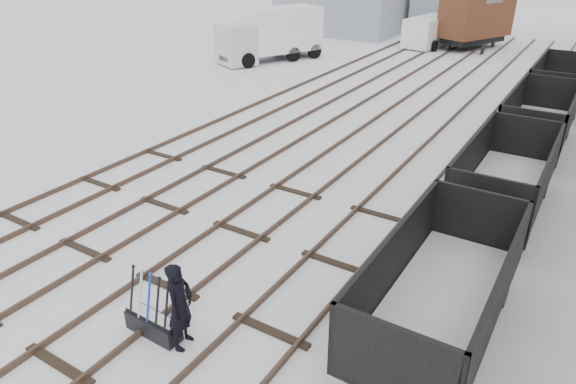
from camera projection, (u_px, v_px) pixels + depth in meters
name	position (u px, v px, depth m)	size (l,w,h in m)	color
ground	(167.00, 287.00, 12.38)	(120.00, 120.00, 0.00)	white
tracks	(384.00, 125.00, 22.75)	(13.90, 52.00, 0.16)	black
shed_left	(345.00, 7.00, 44.97)	(10.00, 8.00, 4.10)	#969EA9
shed_right	(461.00, 6.00, 43.68)	(7.00, 6.00, 4.50)	#969EA9
ground_frame	(153.00, 323.00, 10.79)	(1.31, 0.45, 1.49)	black
worker	(180.00, 306.00, 10.21)	(0.71, 0.47, 1.96)	black
freight_wagon_a	(439.00, 303.00, 10.48)	(2.23, 5.57, 2.28)	black
freight_wagon_b	(504.00, 187.00, 15.35)	(2.23, 5.57, 2.28)	black
freight_wagon_c	(537.00, 126.00, 20.22)	(2.23, 5.57, 2.28)	black
freight_wagon_d	(558.00, 90.00, 25.08)	(2.23, 5.57, 2.28)	black
box_van_wagon	(476.00, 15.00, 37.58)	(4.86, 6.15, 4.16)	black
lorry	(272.00, 34.00, 34.19)	(4.35, 7.76, 3.37)	black
panel_van	(429.00, 31.00, 38.91)	(2.79, 5.18, 2.17)	white
crane	(319.00, 4.00, 44.37)	(2.06, 5.22, 8.78)	#2F3035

